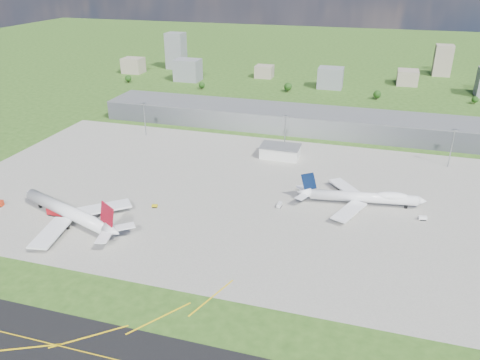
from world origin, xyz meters
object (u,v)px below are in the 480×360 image
(airliner_blue_quad, at_px, (363,197))
(van_white_far, at_px, (423,218))
(van_white_near, at_px, (279,205))
(fire_truck, at_px, (56,212))
(tug_yellow, at_px, (155,206))
(airliner_red_twin, at_px, (70,213))

(airliner_blue_quad, distance_m, van_white_far, 32.29)
(van_white_near, distance_m, van_white_far, 75.17)
(fire_truck, height_order, van_white_far, fire_truck)
(tug_yellow, height_order, van_white_far, van_white_far)
(van_white_near, bearing_deg, tug_yellow, 110.44)
(van_white_near, bearing_deg, airliner_blue_quad, -67.67)
(fire_truck, relative_size, tug_yellow, 2.69)
(tug_yellow, relative_size, van_white_far, 0.77)
(fire_truck, relative_size, van_white_far, 2.06)
(fire_truck, bearing_deg, van_white_far, 17.55)
(airliner_blue_quad, height_order, van_white_far, airliner_blue_quad)
(tug_yellow, distance_m, van_white_near, 68.74)
(airliner_red_twin, xyz_separation_m, van_white_near, (99.60, 47.39, -4.48))
(tug_yellow, distance_m, van_white_far, 143.18)
(van_white_far, bearing_deg, fire_truck, -177.20)
(airliner_blue_quad, distance_m, tug_yellow, 115.07)
(airliner_red_twin, height_order, van_white_near, airliner_red_twin)
(van_white_near, bearing_deg, fire_truck, 114.49)
(airliner_red_twin, relative_size, van_white_far, 16.68)
(airliner_red_twin, distance_m, van_white_near, 110.39)
(airliner_red_twin, relative_size, van_white_near, 15.57)
(fire_truck, xyz_separation_m, van_white_far, (187.18, 49.93, -0.87))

